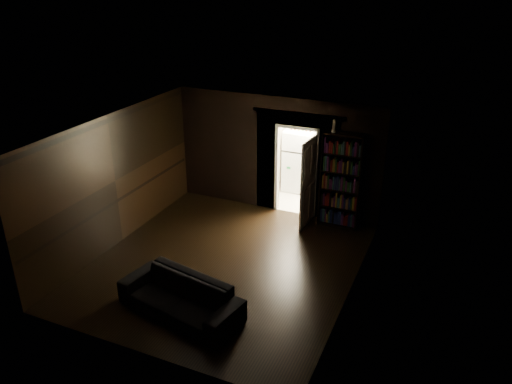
# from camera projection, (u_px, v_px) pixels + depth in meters

# --- Properties ---
(ground) EXTENTS (5.50, 5.50, 0.00)m
(ground) POSITION_uv_depth(u_px,v_px,m) (225.00, 264.00, 9.97)
(ground) COLOR black
(ground) RESTS_ON ground
(room_walls) EXTENTS (5.02, 5.61, 2.84)m
(room_walls) POSITION_uv_depth(u_px,v_px,m) (246.00, 168.00, 10.17)
(room_walls) COLOR black
(room_walls) RESTS_ON ground
(kitchen_alcove) EXTENTS (2.20, 1.80, 2.60)m
(kitchen_alcove) POSITION_uv_depth(u_px,v_px,m) (311.00, 151.00, 12.52)
(kitchen_alcove) COLOR beige
(kitchen_alcove) RESTS_ON ground
(sofa) EXTENTS (2.33, 1.34, 0.84)m
(sofa) POSITION_uv_depth(u_px,v_px,m) (180.00, 292.00, 8.42)
(sofa) COLOR black
(sofa) RESTS_ON ground
(bookshelf) EXTENTS (0.90, 0.33, 2.20)m
(bookshelf) POSITION_uv_depth(u_px,v_px,m) (341.00, 181.00, 11.06)
(bookshelf) COLOR black
(bookshelf) RESTS_ON ground
(refrigerator) EXTENTS (0.80, 0.74, 1.65)m
(refrigerator) POSITION_uv_depth(u_px,v_px,m) (299.00, 160.00, 13.02)
(refrigerator) COLOR silver
(refrigerator) RESTS_ON ground
(door) EXTENTS (0.10, 0.85, 2.05)m
(door) POSITION_uv_depth(u_px,v_px,m) (308.00, 183.00, 11.13)
(door) COLOR white
(door) RESTS_ON ground
(figurine) EXTENTS (0.12, 0.12, 0.28)m
(figurine) POSITION_uv_depth(u_px,v_px,m) (334.00, 126.00, 10.62)
(figurine) COLOR silver
(figurine) RESTS_ON bookshelf
(bottles) EXTENTS (0.64, 0.13, 0.26)m
(bottles) POSITION_uv_depth(u_px,v_px,m) (301.00, 126.00, 12.55)
(bottles) COLOR black
(bottles) RESTS_ON refrigerator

